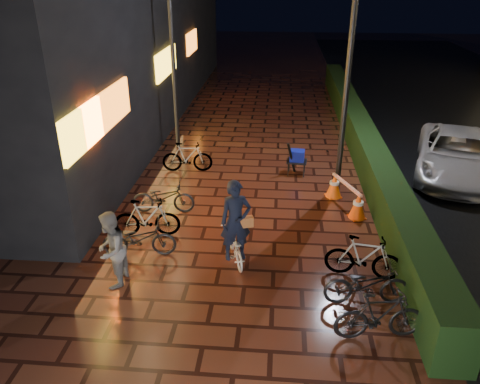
# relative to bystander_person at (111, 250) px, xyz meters

# --- Properties ---
(ground) EXTENTS (80.00, 80.00, 0.00)m
(ground) POSITION_rel_bystander_person_xyz_m (2.53, 0.12, -0.78)
(ground) COLOR #381911
(ground) RESTS_ON ground
(hedge) EXTENTS (0.70, 20.00, 1.00)m
(hedge) POSITION_rel_bystander_person_xyz_m (5.83, 8.12, -0.28)
(hedge) COLOR black
(hedge) RESTS_ON ground
(bystander_person) EXTENTS (0.62, 0.78, 1.55)m
(bystander_person) POSITION_rel_bystander_person_xyz_m (0.00, 0.00, 0.00)
(bystander_person) COLOR #58585B
(bystander_person) RESTS_ON ground
(van) EXTENTS (3.40, 5.10, 1.30)m
(van) POSITION_rel_bystander_person_xyz_m (8.31, 6.05, -0.12)
(van) COLOR #ABABAF
(van) RESTS_ON ground
(lamp_post_hedge) EXTENTS (0.53, 0.15, 5.55)m
(lamp_post_hedge) POSITION_rel_bystander_person_xyz_m (4.77, 4.81, 2.28)
(lamp_post_hedge) COLOR black
(lamp_post_hedge) RESTS_ON ground
(lamp_post_sf) EXTENTS (0.47, 0.24, 5.04)m
(lamp_post_sf) POSITION_rel_bystander_person_xyz_m (-0.35, 7.71, 2.00)
(lamp_post_sf) COLOR black
(lamp_post_sf) RESTS_ON ground
(cyclist) EXTENTS (0.81, 1.37, 1.86)m
(cyclist) POSITION_rel_bystander_person_xyz_m (2.28, 0.99, -0.09)
(cyclist) COLOR silver
(cyclist) RESTS_ON ground
(traffic_barrier) EXTENTS (0.94, 1.62, 0.67)m
(traffic_barrier) POSITION_rel_bystander_person_xyz_m (4.86, 3.71, -0.45)
(traffic_barrier) COLOR #FF530D
(traffic_barrier) RESTS_ON ground
(cart_assembly) EXTENTS (0.64, 0.60, 1.09)m
(cart_assembly) POSITION_rel_bystander_person_xyz_m (3.64, 5.70, -0.22)
(cart_assembly) COLOR black
(cart_assembly) RESTS_ON ground
(parked_bikes_storefront) EXTENTS (1.75, 5.30, 0.91)m
(parked_bikes_storefront) POSITION_rel_bystander_person_xyz_m (0.25, 2.83, -0.35)
(parked_bikes_storefront) COLOR black
(parked_bikes_storefront) RESTS_ON ground
(parked_bikes_hedge) EXTENTS (1.65, 2.38, 0.91)m
(parked_bikes_hedge) POSITION_rel_bystander_person_xyz_m (4.82, -0.19, -0.34)
(parked_bikes_hedge) COLOR black
(parked_bikes_hedge) RESTS_ON ground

